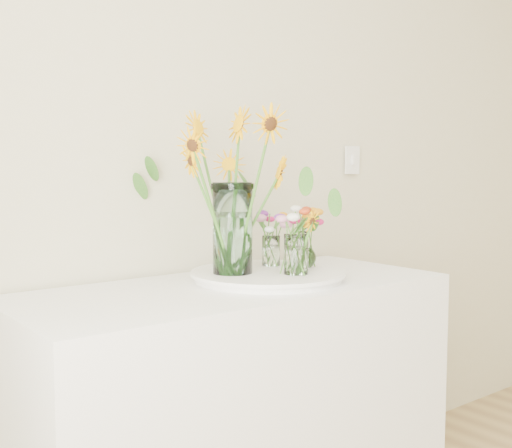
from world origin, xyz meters
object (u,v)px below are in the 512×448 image
object	(u,v)px
tray	(268,276)
small_vase_b	(303,250)
small_vase_a	(296,255)
small_vase_c	(271,251)
mason_jar	(233,229)
counter	(236,423)

from	to	relation	value
tray	small_vase_b	bearing A→B (deg)	-2.65
small_vase_a	small_vase_c	bearing A→B (deg)	74.68
tray	small_vase_c	size ratio (longest dim) A/B	4.42
mason_jar	small_vase_a	bearing A→B (deg)	-43.20
mason_jar	small_vase_b	bearing A→B (deg)	-9.83
counter	tray	size ratio (longest dim) A/B	2.90
counter	small_vase_c	xyz separation A→B (m)	(0.22, 0.09, 0.53)
tray	small_vase_b	distance (m)	0.17
mason_jar	small_vase_a	world-z (taller)	mason_jar
counter	small_vase_b	xyz separation A→B (m)	(0.28, -0.01, 0.54)
small_vase_a	small_vase_b	world-z (taller)	small_vase_a
tray	small_vase_a	world-z (taller)	small_vase_a
tray	mason_jar	size ratio (longest dim) A/B	1.63
tray	mason_jar	xyz separation A→B (m)	(-0.12, 0.04, 0.16)
small_vase_a	small_vase_c	distance (m)	0.19
tray	small_vase_b	size ratio (longest dim) A/B	3.78
small_vase_b	small_vase_c	bearing A→B (deg)	124.64
tray	mason_jar	distance (m)	0.20
counter	small_vase_b	distance (m)	0.61
mason_jar	small_vase_c	bearing A→B (deg)	13.57
mason_jar	small_vase_c	size ratio (longest dim) A/B	2.72
small_vase_a	tray	bearing A→B (deg)	108.32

